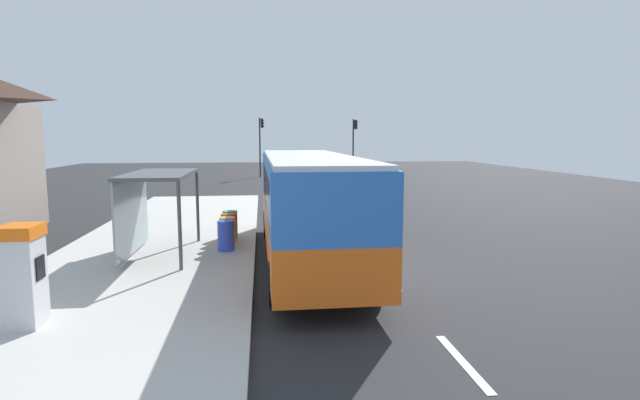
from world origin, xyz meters
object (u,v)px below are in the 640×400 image
(sedan_near, at_px, (316,167))
(bus_shelter, at_px, (149,192))
(bus, at_px, (308,202))
(traffic_light_far_side, at_px, (261,138))
(ticket_machine, at_px, (23,275))
(recycling_bin_blue, at_px, (226,236))
(sedan_far, at_px, (324,171))
(recycling_bin_red, at_px, (229,228))
(recycling_bin_green, at_px, (230,224))
(recycling_bin_yellow, at_px, (227,232))
(traffic_light_near_side, at_px, (354,139))
(white_van, at_px, (334,169))

(sedan_near, distance_m, bus_shelter, 34.84)
(bus, relative_size, traffic_light_far_side, 2.02)
(ticket_machine, bearing_deg, traffic_light_far_side, 83.20)
(bus, relative_size, recycling_bin_blue, 11.61)
(sedan_far, height_order, recycling_bin_red, sedan_far)
(recycling_bin_green, bearing_deg, recycling_bin_yellow, -90.00)
(recycling_bin_yellow, bearing_deg, sedan_near, 78.76)
(traffic_light_near_side, xyz_separation_m, traffic_light_far_side, (-8.60, 0.80, 0.08))
(traffic_light_near_side, height_order, bus_shelter, traffic_light_near_side)
(sedan_near, xyz_separation_m, recycling_bin_yellow, (-6.50, -32.71, -0.14))
(sedan_far, xyz_separation_m, traffic_light_near_side, (3.19, 3.14, 2.73))
(white_van, height_order, ticket_machine, white_van)
(recycling_bin_red, height_order, recycling_bin_green, same)
(bus, bearing_deg, white_van, 79.79)
(ticket_machine, height_order, traffic_light_near_side, traffic_light_near_side)
(sedan_far, xyz_separation_m, recycling_bin_green, (-6.50, -25.13, -0.14))
(traffic_light_far_side, bearing_deg, bus_shelter, -96.00)
(recycling_bin_yellow, bearing_deg, recycling_bin_red, 90.00)
(sedan_far, bearing_deg, recycling_bin_blue, -103.43)
(sedan_near, distance_m, recycling_bin_red, 32.66)
(bus, bearing_deg, recycling_bin_red, 135.19)
(sedan_far, height_order, recycling_bin_blue, sedan_far)
(sedan_far, distance_m, bus_shelter, 28.91)
(sedan_near, xyz_separation_m, ticket_machine, (-9.84, -39.37, 0.38))
(recycling_bin_red, height_order, bus_shelter, bus_shelter)
(recycling_bin_blue, bearing_deg, white_van, 72.78)
(recycling_bin_blue, xyz_separation_m, traffic_light_near_side, (9.70, 30.37, 2.87))
(traffic_light_near_side, bearing_deg, bus, -102.91)
(recycling_bin_red, relative_size, recycling_bin_green, 1.00)
(bus_shelter, bearing_deg, recycling_bin_blue, 7.63)
(bus, relative_size, recycling_bin_yellow, 11.61)
(sedan_far, bearing_deg, white_van, -90.90)
(recycling_bin_green, height_order, bus_shelter, bus_shelter)
(recycling_bin_blue, height_order, bus_shelter, bus_shelter)
(recycling_bin_green, bearing_deg, white_van, 70.97)
(sedan_far, relative_size, traffic_light_near_side, 0.84)
(white_van, distance_m, sedan_far, 6.60)
(recycling_bin_green, bearing_deg, ticket_machine, -112.48)
(bus, xyz_separation_m, traffic_light_near_side, (7.21, 31.44, 1.68))
(sedan_near, relative_size, recycling_bin_yellow, 4.66)
(ticket_machine, relative_size, traffic_light_far_side, 0.36)
(sedan_far, xyz_separation_m, ticket_machine, (-9.84, -33.20, 0.38))
(bus, bearing_deg, sedan_near, 83.36)
(white_van, distance_m, bus_shelter, 22.66)
(sedan_far, distance_m, recycling_bin_red, 26.64)
(traffic_light_far_side, height_order, bus_shelter, traffic_light_far_side)
(ticket_machine, distance_m, recycling_bin_red, 8.10)
(ticket_machine, height_order, recycling_bin_red, ticket_machine)
(recycling_bin_yellow, bearing_deg, ticket_machine, -116.60)
(recycling_bin_blue, xyz_separation_m, traffic_light_far_side, (1.09, 31.17, 2.95))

